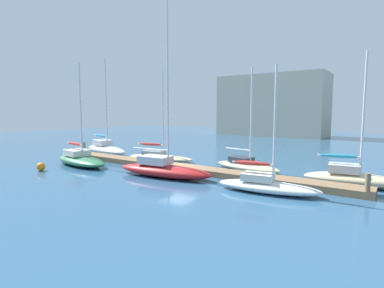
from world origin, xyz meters
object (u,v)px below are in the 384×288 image
sailboat_3 (163,168)px  sailboat_0 (106,148)px  sailboat_6 (353,177)px  sailboat_2 (159,156)px  harbor_building_distant (272,106)px  sailboat_1 (80,159)px  sailboat_4 (246,165)px  sailboat_5 (266,184)px  mooring_buoy_orange (41,167)px

sailboat_3 → sailboat_0: bearing=151.3°
sailboat_0 → sailboat_6: (25.37, -0.55, -0.06)m
sailboat_2 → harbor_building_distant: size_ratio=0.42×
sailboat_1 → harbor_building_distant: harbor_building_distant is taller
sailboat_3 → sailboat_4: bearing=48.3°
sailboat_4 → sailboat_5: (3.84, -5.52, 0.03)m
sailboat_6 → harbor_building_distant: size_ratio=0.41×
sailboat_1 → sailboat_3: bearing=12.4°
sailboat_2 → sailboat_4: sailboat_2 is taller
sailboat_4 → harbor_building_distant: bearing=118.4°
sailboat_4 → harbor_building_distant: 39.32m
sailboat_1 → harbor_building_distant: size_ratio=0.43×
sailboat_5 → sailboat_6: size_ratio=0.87×
sailboat_0 → harbor_building_distant: size_ratio=0.52×
sailboat_0 → sailboat_4: size_ratio=1.29×
mooring_buoy_orange → sailboat_3: bearing=22.6°
mooring_buoy_orange → harbor_building_distant: 47.33m
sailboat_0 → sailboat_2: size_ratio=1.24×
sailboat_1 → sailboat_6: (21.29, 5.59, 0.02)m
sailboat_5 → sailboat_2: bearing=150.6°
sailboat_1 → harbor_building_distant: (1.90, 43.48, 5.47)m
sailboat_4 → sailboat_6: 7.90m
sailboat_0 → harbor_building_distant: 38.20m
sailboat_0 → sailboat_1: (4.08, -6.14, -0.09)m
sailboat_6 → sailboat_1: bearing=-172.2°
sailboat_0 → sailboat_5: (21.35, -5.36, -0.15)m
sailboat_6 → mooring_buoy_orange: 23.46m
sailboat_0 → harbor_building_distant: harbor_building_distant is taller
sailboat_3 → mooring_buoy_orange: bearing=-163.6°
sailboat_5 → sailboat_1: bearing=174.8°
sailboat_4 → mooring_buoy_orange: sailboat_4 is taller
sailboat_3 → sailboat_4: 7.05m
sailboat_0 → sailboat_4: sailboat_0 is taller
sailboat_1 → mooring_buoy_orange: (-0.35, -3.45, -0.22)m
sailboat_2 → sailboat_5: size_ratio=1.15×
sailboat_5 → mooring_buoy_orange: bearing=-174.2°
sailboat_3 → sailboat_4: size_ratio=1.57×
sailboat_2 → harbor_building_distant: harbor_building_distant is taller
sailboat_0 → sailboat_3: size_ratio=0.82×
sailboat_6 → harbor_building_distant: bearing=110.2°
sailboat_4 → sailboat_0: bearing=-168.3°
sailboat_4 → sailboat_6: (7.86, -0.72, 0.12)m
sailboat_1 → sailboat_0: bearing=132.5°
sailboat_6 → mooring_buoy_orange: size_ratio=12.67×
sailboat_1 → sailboat_4: sailboat_1 is taller
sailboat_1 → sailboat_2: bearing=63.3°
sailboat_1 → sailboat_5: (17.26, 0.78, -0.06)m
sailboat_2 → mooring_buoy_orange: 10.47m
sailboat_6 → sailboat_2: bearing=171.9°
sailboat_0 → sailboat_6: sailboat_0 is taller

